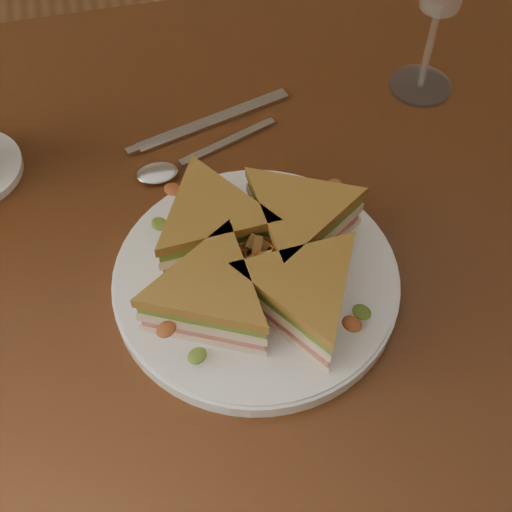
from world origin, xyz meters
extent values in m
plane|color=brown|center=(0.00, 0.00, 0.00)|extent=(6.00, 6.00, 0.00)
cube|color=#361A0C|center=(0.00, 0.00, 0.73)|extent=(1.20, 0.80, 0.04)
cylinder|color=black|center=(0.54, 0.34, 0.35)|extent=(0.06, 0.06, 0.71)
cylinder|color=white|center=(-0.04, -0.10, 0.76)|extent=(0.29, 0.29, 0.02)
cube|color=silver|center=(-0.02, 0.10, 0.75)|extent=(0.13, 0.05, 0.00)
ellipsoid|color=silver|center=(-0.11, 0.07, 0.76)|extent=(0.05, 0.03, 0.01)
cube|color=silver|center=(-0.03, 0.14, 0.75)|extent=(0.20, 0.07, 0.00)
cube|color=silver|center=(-0.12, 0.12, 0.75)|extent=(0.05, 0.02, 0.00)
cylinder|color=white|center=(0.23, 0.14, 0.75)|extent=(0.08, 0.08, 0.00)
cylinder|color=white|center=(0.23, 0.14, 0.81)|extent=(0.01, 0.01, 0.11)
camera|label=1|loc=(-0.13, -0.50, 1.35)|focal=50.00mm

